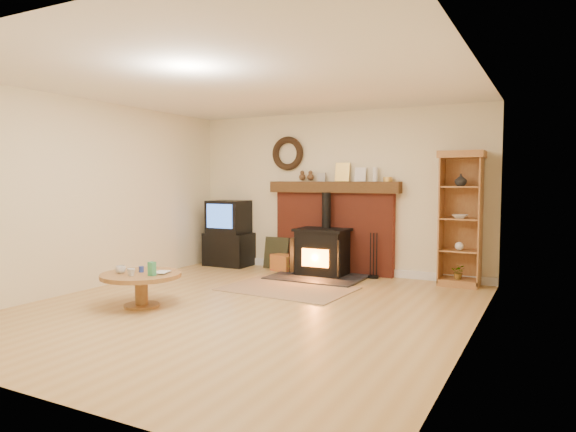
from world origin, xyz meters
The scene contains 11 objects.
ground centered at (0.00, 0.00, 0.00)m, with size 5.50×5.50×0.00m, color tan.
room_shell centered at (-0.02, 0.09, 1.72)m, with size 5.02×5.52×2.61m.
chimney_breast centered at (0.00, 2.67, 0.80)m, with size 2.20×0.22×1.78m.
wood_stove centered at (-0.03, 2.27, 0.36)m, with size 1.40×1.00×1.31m.
area_rug centered at (-0.06, 1.18, 0.01)m, with size 1.72×1.18×0.01m, color brown.
tv_unit centered at (-1.90, 2.47, 0.55)m, with size 0.79×0.56×1.15m.
curio_cabinet centered at (2.00, 2.55, 0.96)m, with size 0.61×0.44×1.91m.
firelog_box centered at (-0.76, 2.40, 0.14)m, with size 0.44×0.27×0.27m, color gold.
leaning_painting centered at (-0.99, 2.55, 0.27)m, with size 0.45×0.03×0.54m, color black.
fire_tools centered at (0.74, 2.50, 0.13)m, with size 0.16×0.16×0.70m.
coffee_table centered at (-1.14, -0.49, 0.33)m, with size 0.94×0.94×0.56m.
Camera 1 is at (3.18, -5.00, 1.50)m, focal length 32.00 mm.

